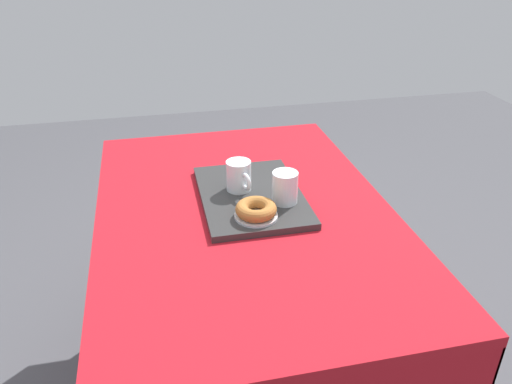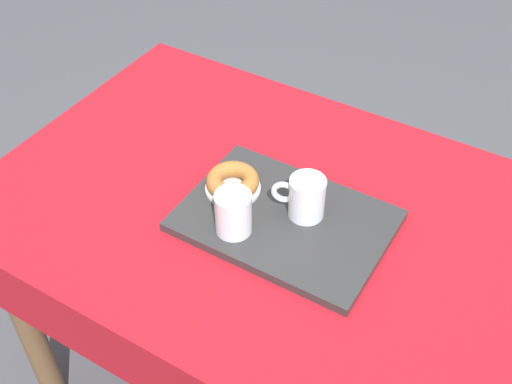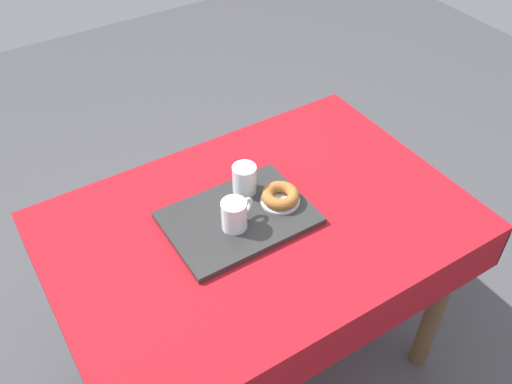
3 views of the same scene
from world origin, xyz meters
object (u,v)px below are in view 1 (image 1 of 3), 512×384
(dining_table, at_px, (245,244))
(tea_mug_left, at_px, (238,177))
(donut_plate_left, at_px, (256,216))
(serving_tray, at_px, (251,196))
(water_glass_near, at_px, (285,189))
(sugar_donut_left, at_px, (256,209))

(dining_table, height_order, tea_mug_left, tea_mug_left)
(dining_table, distance_m, donut_plate_left, 0.17)
(dining_table, xyz_separation_m, donut_plate_left, (0.08, 0.02, 0.15))
(serving_tray, height_order, water_glass_near, water_glass_near)
(dining_table, distance_m, serving_tray, 0.14)
(sugar_donut_left, bearing_deg, water_glass_near, 123.34)
(dining_table, height_order, serving_tray, serving_tray)
(dining_table, distance_m, sugar_donut_left, 0.19)
(dining_table, relative_size, donut_plate_left, 10.28)
(sugar_donut_left, bearing_deg, dining_table, -169.36)
(water_glass_near, height_order, sugar_donut_left, water_glass_near)
(water_glass_near, xyz_separation_m, donut_plate_left, (0.06, -0.10, -0.04))
(tea_mug_left, xyz_separation_m, donut_plate_left, (0.17, 0.02, -0.04))
(serving_tray, xyz_separation_m, donut_plate_left, (0.14, -0.01, 0.01))
(tea_mug_left, distance_m, donut_plate_left, 0.17)
(serving_tray, bearing_deg, water_glass_near, 49.16)
(dining_table, xyz_separation_m, water_glass_near, (0.02, 0.11, 0.18))
(tea_mug_left, distance_m, sugar_donut_left, 0.17)
(tea_mug_left, relative_size, donut_plate_left, 0.93)
(serving_tray, relative_size, sugar_donut_left, 3.71)
(tea_mug_left, height_order, sugar_donut_left, tea_mug_left)
(dining_table, relative_size, tea_mug_left, 11.04)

